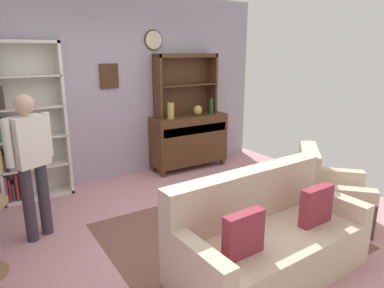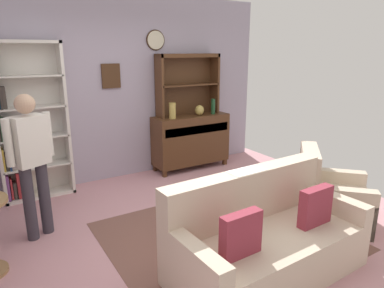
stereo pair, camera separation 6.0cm
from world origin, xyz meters
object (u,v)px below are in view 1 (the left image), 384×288
Objects in this scene: sideboard at (189,139)px; armchair_floral at (328,198)px; couch_floral at (266,240)px; coffee_table at (220,194)px; vase_round at (198,110)px; book_stack at (233,185)px; vase_tall at (171,111)px; bottle_wine at (211,106)px; person_reading at (31,158)px; sideboard_hutch at (185,76)px; bookshelf at (24,127)px.

sideboard is 1.20× the size of armchair_floral.
couch_floral is 1.69× the size of armchair_floral.
sideboard is 1.62× the size of coffee_table.
vase_round is 0.83× the size of book_stack.
vase_tall reaches higher than book_stack.
vase_tall is 1.97m from book_stack.
bottle_wine is at bearing 57.55° from coffee_table.
armchair_floral is 3.35m from person_reading.
coffee_table is (-0.73, -1.96, -1.21)m from sideboard_hutch.
couch_floral is 2.48m from person_reading.
vase_round is at bearing -27.17° from sideboard.
sideboard is at bearing 22.65° from person_reading.
sideboard_hutch is at bearing 72.23° from couch_floral.
person_reading reaches higher than vase_round.
sideboard_hutch is 0.71× the size of person_reading.
vase_round is at bearing 175.05° from bottle_wine.
person_reading reaches higher than armchair_floral.
vase_round is at bearing 95.43° from armchair_floral.
sideboard_hutch is at bearing 69.54° from coffee_table.
vase_round is 0.21× the size of coffee_table.
bottle_wine is (0.78, -0.01, 0.00)m from vase_tall.
coffee_table is at bearing -110.46° from sideboard_hutch.
coffee_table is at bearing -122.45° from bottle_wine.
sideboard reaches higher than book_stack.
book_stack is at bearing -111.69° from vase_round.
sideboard_hutch is 0.60× the size of couch_floral.
bottle_wine is at bearing -4.95° from vase_round.
person_reading is at bearing -94.56° from bookshelf.
bookshelf is at bearing 178.02° from sideboard.
armchair_floral is (0.36, -2.64, -1.27)m from sideboard_hutch.
couch_floral is (-1.34, -2.75, -0.74)m from bottle_wine.
book_stack is (-0.75, -1.88, -0.54)m from vase_round.
sideboard_hutch is at bearing 97.86° from armchair_floral.
vase_tall reaches higher than couch_floral.
bottle_wine reaches higher than vase_round.
armchair_floral is at bearing -84.57° from vase_round.
sideboard_hutch is 0.67m from bottle_wine.
sideboard_hutch is (0.00, 0.11, 1.05)m from sideboard.
sideboard is 2.00m from coffee_table.
person_reading is (-2.99, -0.99, -0.14)m from bottle_wine.
vase_tall is at bearing 83.02° from book_stack.
armchair_floral is 1.35× the size of coffee_table.
coffee_table is (-0.86, -1.79, -0.65)m from vase_round.
bottle_wine is 2.20m from book_stack.
vase_tall reaches higher than sideboard.
vase_round is at bearing 20.45° from person_reading.
vase_round is at bearing -53.52° from sideboard_hutch.
coffee_table is (-0.73, -1.86, -0.16)m from sideboard.
sideboard is 2.84m from person_reading.
sideboard_hutch is 2.42m from coffee_table.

